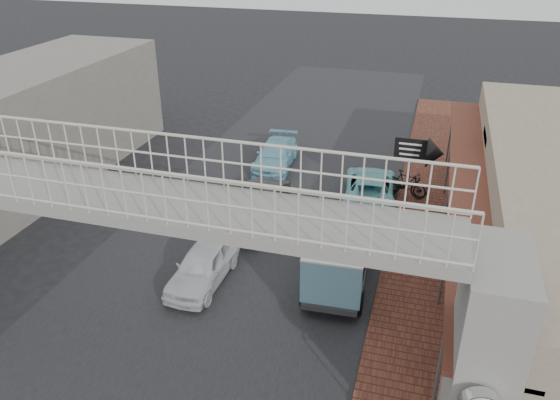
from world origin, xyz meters
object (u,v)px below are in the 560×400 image
Objects in this scene: white_hatchback at (203,265)px; arrow_sign at (432,154)px; motorcycle_far at (406,183)px; angkot_far at (276,155)px; angkot_van at (339,251)px; dark_sedan at (259,207)px; motorcycle_near at (406,186)px; angkot_curb at (370,187)px.

white_hatchback is 9.57m from arrow_sign.
arrow_sign is at bearing -128.46° from motorcycle_far.
angkot_far is 0.99× the size of angkot_van.
white_hatchback is 4.29m from dark_sedan.
dark_sedan reaches higher than motorcycle_near.
angkot_far reaches higher than motorcycle_near.
dark_sedan is 1.00× the size of angkot_van.
arrow_sign is (0.88, -1.41, 2.10)m from motorcycle_near.
motorcycle_near is 0.13m from motorcycle_far.
motorcycle_near is (1.44, 0.60, -0.02)m from angkot_curb.
angkot_curb is (3.86, 3.06, -0.05)m from dark_sedan.
angkot_curb is 6.29m from angkot_van.
dark_sedan is 6.88m from arrow_sign.
angkot_curb reaches higher than motorcycle_far.
angkot_far is 6.50m from motorcycle_near.
angkot_van is at bearing -40.52° from dark_sedan.
angkot_curb is at bearing 85.86° from angkot_van.
motorcycle_far reaches higher than angkot_far.
angkot_far is at bearing 96.83° from motorcycle_far.
angkot_van is at bearing 159.74° from motorcycle_near.
dark_sedan is at bearing 117.31° from motorcycle_near.
dark_sedan is 6.51m from motorcycle_far.
angkot_curb is 5.37m from angkot_far.
white_hatchback is at bearing -96.58° from dark_sedan.
white_hatchback is at bearing -135.10° from arrow_sign.
angkot_van is at bearing -113.63° from arrow_sign.
angkot_far is at bearing 156.61° from arrow_sign.
motorcycle_near is at bearing -163.72° from angkot_curb.
angkot_van reaches higher than motorcycle_near.
arrow_sign is (0.88, -1.53, 2.05)m from motorcycle_far.
white_hatchback is 9.71m from angkot_far.
motorcycle_far is at bearing 35.64° from dark_sedan.
dark_sedan is 4.93m from angkot_curb.
white_hatchback is 0.88× the size of dark_sedan.
motorcycle_far is 0.57× the size of arrow_sign.
white_hatchback is 0.87× the size of angkot_van.
white_hatchback is at bearing -168.73° from angkot_van.
motorcycle_near is 0.59× the size of arrow_sign.
angkot_curb is at bearing 161.40° from arrow_sign.
motorcycle_far is at bearing -19.12° from angkot_far.
arrow_sign reaches higher than motorcycle_far.
arrow_sign is at bearing -155.32° from motorcycle_near.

